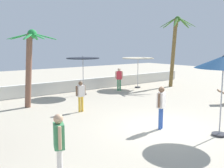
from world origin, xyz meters
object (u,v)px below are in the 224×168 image
at_px(patio_umbrella_1, 83,60).
at_px(palm_tree_0, 30,57).
at_px(guest_3, 119,77).
at_px(palm_tree_1, 175,42).
at_px(guest_1, 161,103).
at_px(guest_0, 59,141).
at_px(guest_2, 81,94).
at_px(patio_umbrella_3, 138,60).
at_px(patio_umbrella_0, 223,63).

height_order(patio_umbrella_1, palm_tree_0, palm_tree_0).
bearing_deg(patio_umbrella_1, palm_tree_0, -163.23).
xyz_separation_m(palm_tree_0, guest_3, (6.97, 1.01, -1.70)).
relative_size(palm_tree_1, guest_1, 3.25).
xyz_separation_m(guest_0, guest_3, (9.53, 9.25, -0.04)).
xyz_separation_m(palm_tree_0, guest_2, (1.49, -2.61, -1.77)).
xyz_separation_m(patio_umbrella_1, guest_1, (-1.49, -8.16, -1.27)).
xyz_separation_m(guest_2, guest_3, (5.47, 3.62, 0.07)).
height_order(patio_umbrella_1, patio_umbrella_3, patio_umbrella_1).
bearing_deg(palm_tree_1, guest_3, 167.84).
height_order(palm_tree_1, guest_1, palm_tree_1).
height_order(guest_2, guest_3, guest_3).
bearing_deg(patio_umbrella_3, guest_1, -128.48).
xyz_separation_m(palm_tree_0, guest_1, (2.54, -6.95, -1.66)).
bearing_deg(patio_umbrella_0, guest_2, 109.13).
height_order(palm_tree_0, guest_1, palm_tree_0).
distance_m(patio_umbrella_1, patio_umbrella_3, 4.94).
distance_m(palm_tree_1, guest_1, 11.85).
distance_m(guest_0, guest_1, 5.26).
bearing_deg(palm_tree_1, patio_umbrella_1, 170.87).
bearing_deg(palm_tree_0, guest_0, -107.26).
distance_m(patio_umbrella_0, patio_umbrella_3, 11.30).
bearing_deg(guest_2, palm_tree_0, 119.81).
distance_m(patio_umbrella_0, guest_2, 6.81).
bearing_deg(guest_0, palm_tree_1, 29.65).
relative_size(patio_umbrella_3, palm_tree_0, 0.59).
xyz_separation_m(patio_umbrella_1, guest_0, (-6.59, -9.45, -1.27)).
relative_size(palm_tree_1, guest_0, 3.26).
bearing_deg(guest_0, palm_tree_0, 72.74).
height_order(patio_umbrella_0, patio_umbrella_3, patio_umbrella_0).
distance_m(palm_tree_1, guest_3, 5.58).
height_order(patio_umbrella_3, palm_tree_1, palm_tree_1).
bearing_deg(guest_2, patio_umbrella_1, 56.45).
relative_size(patio_umbrella_1, guest_2, 1.69).
height_order(patio_umbrella_1, guest_0, patio_umbrella_1).
height_order(patio_umbrella_0, guest_3, patio_umbrella_0).
bearing_deg(guest_2, guest_3, 33.47).
height_order(palm_tree_1, guest_3, palm_tree_1).
bearing_deg(patio_umbrella_0, guest_3, 71.37).
xyz_separation_m(guest_0, guest_2, (4.05, 5.63, -0.11)).
height_order(patio_umbrella_0, guest_0, patio_umbrella_0).
distance_m(patio_umbrella_3, guest_3, 2.34).
relative_size(patio_umbrella_3, palm_tree_1, 0.44).
bearing_deg(patio_umbrella_3, palm_tree_1, -22.32).
relative_size(guest_0, guest_1, 1.00).
bearing_deg(guest_1, guest_2, 103.51).
relative_size(patio_umbrella_0, guest_3, 1.81).
bearing_deg(guest_3, palm_tree_1, -12.16).
relative_size(guest_0, guest_3, 1.03).
height_order(patio_umbrella_0, palm_tree_1, palm_tree_1).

